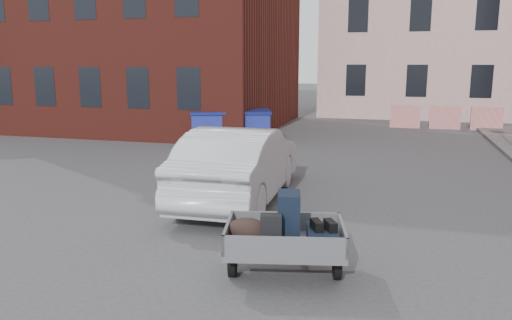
% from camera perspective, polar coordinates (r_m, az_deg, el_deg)
% --- Properties ---
extents(ground, '(120.00, 120.00, 0.00)m').
position_cam_1_polar(ground, '(9.20, 1.54, -7.47)').
color(ground, '#38383A').
rests_on(ground, ground).
extents(far_building, '(6.00, 6.00, 8.00)m').
position_cam_1_polar(far_building, '(37.66, -20.66, 12.08)').
color(far_building, maroon).
rests_on(far_building, ground).
extents(barriers, '(4.70, 0.18, 1.00)m').
position_cam_1_polar(barriers, '(23.67, 20.80, 4.53)').
color(barriers, red).
rests_on(barriers, ground).
extents(trailer, '(1.80, 1.94, 1.20)m').
position_cam_1_polar(trailer, '(6.90, 3.22, -8.61)').
color(trailer, black).
rests_on(trailer, ground).
extents(dumpster, '(3.19, 2.35, 1.20)m').
position_cam_1_polar(dumpster, '(18.32, -2.89, 3.84)').
color(dumpster, '#202D9A').
rests_on(dumpster, ground).
extents(silver_car, '(1.88, 4.90, 1.59)m').
position_cam_1_polar(silver_car, '(10.66, -1.89, -0.43)').
color(silver_car, '#BBBDC3').
rests_on(silver_car, ground).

